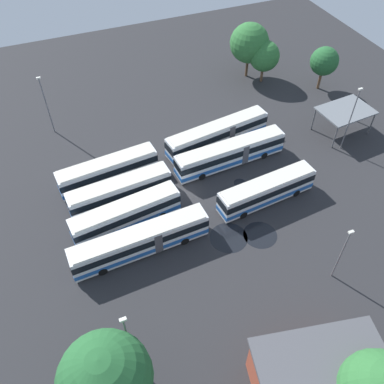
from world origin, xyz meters
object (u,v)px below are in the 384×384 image
object	(u,v)px
bus_row0_slot3	(266,190)
tree_northeast	(324,61)
bus_row1_slot0	(108,171)
maintenance_shelter	(346,111)
bus_row0_slot1	(231,153)
bus_row1_slot2	(126,214)
bus_row0_slot0	(218,134)
lamp_post_far_corner	(351,117)
tree_northwest	(264,56)
tree_south_edge	(105,379)
bus_row1_slot1	(120,191)
lamp_post_mid_lot	(129,343)
lamp_post_near_entrance	(342,252)
tree_east_edge	(249,43)
lamp_post_by_building	(46,103)
bus_row1_slot3	(141,241)
depot_building	(320,383)

from	to	relation	value
bus_row0_slot3	tree_northeast	size ratio (longest dim) A/B	1.79
bus_row1_slot0	maintenance_shelter	xyz separation A→B (m)	(-33.88, 2.78, 1.83)
bus_row0_slot1	bus_row1_slot2	bearing A→B (deg)	17.76
bus_row0_slot0	lamp_post_far_corner	bearing A→B (deg)	154.80
tree_northwest	tree_south_edge	world-z (taller)	tree_south_edge
bus_row1_slot1	tree_northeast	xyz separation A→B (m)	(-37.17, -12.41, 3.09)
bus_row0_slot3	lamp_post_mid_lot	bearing A→B (deg)	32.80
bus_row1_slot1	lamp_post_far_corner	size ratio (longest dim) A/B	1.32
bus_row0_slot3	lamp_post_mid_lot	size ratio (longest dim) A/B	1.39
bus_row0_slot1	bus_row1_slot1	bearing A→B (deg)	4.61
bus_row1_slot0	lamp_post_far_corner	xyz separation A→B (m)	(-31.77, 5.94, 3.48)
lamp_post_far_corner	maintenance_shelter	bearing A→B (deg)	-123.62
bus_row1_slot2	lamp_post_near_entrance	bearing A→B (deg)	140.49
bus_row1_slot1	bus_row0_slot0	bearing A→B (deg)	-160.30
lamp_post_mid_lot	tree_east_edge	distance (m)	51.66
bus_row1_slot1	lamp_post_mid_lot	xyz separation A→B (m)	(4.28, 19.97, 3.22)
bus_row0_slot0	tree_east_edge	size ratio (longest dim) A/B	1.70
lamp_post_by_building	tree_northwest	xyz separation A→B (m)	(-34.91, -0.70, -0.31)
bus_row0_slot3	bus_row1_slot0	size ratio (longest dim) A/B	0.99
lamp_post_mid_lot	lamp_post_far_corner	world-z (taller)	lamp_post_far_corner
bus_row1_slot0	bus_row0_slot3	bearing A→B (deg)	147.74
bus_row1_slot0	tree_east_edge	world-z (taller)	tree_east_edge
bus_row0_slot1	bus_row1_slot3	xyz separation A→B (m)	(15.36, 9.32, 0.00)
bus_row1_slot1	lamp_post_near_entrance	size ratio (longest dim) A/B	1.69
bus_row1_slot3	tree_northwest	distance (m)	39.29
tree_northwest	tree_east_edge	bearing A→B (deg)	-58.05
lamp_post_far_corner	tree_northeast	xyz separation A→B (m)	(-5.83, -14.23, -0.38)
tree_east_edge	bus_row1_slot1	bearing A→B (deg)	36.23
maintenance_shelter	bus_row0_slot1	bearing A→B (deg)	0.28
depot_building	tree_east_edge	bearing A→B (deg)	-110.95
tree_south_edge	lamp_post_near_entrance	bearing A→B (deg)	-170.93
bus_row0_slot3	tree_northwest	bearing A→B (deg)	-117.88
lamp_post_far_corner	tree_northeast	size ratio (longest dim) A/B	1.36
bus_row1_slot3	lamp_post_far_corner	world-z (taller)	lamp_post_far_corner
tree_northeast	depot_building	bearing A→B (deg)	55.47
bus_row0_slot0	bus_row1_slot3	size ratio (longest dim) A/B	1.01
tree_east_edge	lamp_post_far_corner	bearing A→B (deg)	98.81
bus_row0_slot1	tree_south_edge	xyz separation A→B (m)	(22.15, 23.91, 4.80)
bus_row0_slot0	bus_row0_slot1	bearing A→B (deg)	88.48
bus_row0_slot3	tree_northwest	xyz separation A→B (m)	(-12.95, -24.49, 2.81)
bus_row0_slot3	maintenance_shelter	distance (m)	18.78
bus_row1_slot1	lamp_post_near_entrance	world-z (taller)	lamp_post_near_entrance
lamp_post_mid_lot	lamp_post_near_entrance	world-z (taller)	lamp_post_mid_lot
bus_row0_slot1	tree_northwest	bearing A→B (deg)	-130.00
bus_row0_slot1	bus_row1_slot0	bearing A→B (deg)	-10.22
bus_row0_slot1	bus_row1_slot3	bearing A→B (deg)	31.26
lamp_post_mid_lot	tree_northeast	world-z (taller)	lamp_post_mid_lot
bus_row0_slot1	lamp_post_by_building	bearing A→B (deg)	-37.33
depot_building	lamp_post_mid_lot	xyz separation A→B (m)	(13.59, -8.11, 2.38)
bus_row0_slot3	bus_row1_slot1	size ratio (longest dim) A/B	1.00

